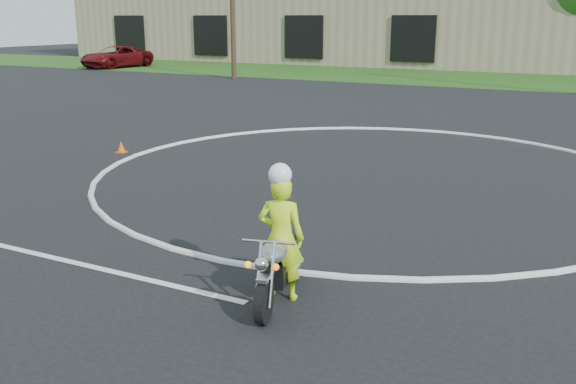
% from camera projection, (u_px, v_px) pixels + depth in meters
% --- Properties ---
extents(ground, '(120.00, 120.00, 0.00)m').
position_uv_depth(ground, '(313.00, 209.00, 11.71)').
color(ground, black).
rests_on(ground, ground).
extents(grass_strip, '(120.00, 10.00, 0.02)m').
position_uv_depth(grass_strip, '(527.00, 81.00, 34.76)').
color(grass_strip, '#1E4714').
rests_on(grass_strip, ground).
extents(course_markings, '(19.05, 19.05, 0.12)m').
position_uv_depth(course_markings, '(483.00, 172.00, 14.45)').
color(course_markings, silver).
rests_on(course_markings, ground).
extents(primary_motorcycle, '(0.67, 1.74, 0.93)m').
position_uv_depth(primary_motorcycle, '(277.00, 267.00, 7.78)').
color(primary_motorcycle, black).
rests_on(primary_motorcycle, ground).
extents(rider_primary_grp, '(0.65, 0.51, 1.73)m').
position_uv_depth(rider_primary_grp, '(281.00, 234.00, 7.79)').
color(rider_primary_grp, '#D0FF1A').
rests_on(rider_primary_grp, ground).
extents(pickup_grp, '(2.89, 5.43, 1.45)m').
position_uv_depth(pickup_grp, '(116.00, 57.00, 44.16)').
color(pickup_grp, '#580A0E').
rests_on(pickup_grp, ground).
extents(warehouse, '(41.00, 17.00, 8.30)m').
position_uv_depth(warehouse, '(326.00, 7.00, 52.83)').
color(warehouse, tan).
rests_on(warehouse, ground).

